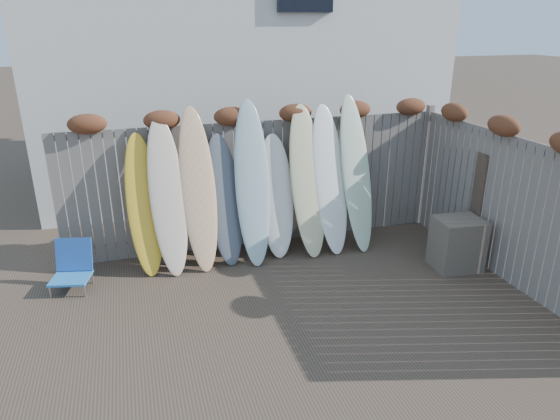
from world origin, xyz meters
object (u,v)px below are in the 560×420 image
object	(u,v)px
wooden_crate	(457,244)
surfboard_0	(144,205)
lattice_panel	(464,198)
beach_chair	(72,266)

from	to	relation	value
wooden_crate	surfboard_0	size ratio (longest dim) A/B	0.37
lattice_panel	beach_chair	bearing A→B (deg)	-170.16
surfboard_0	beach_chair	bearing A→B (deg)	-167.78
lattice_panel	surfboard_0	size ratio (longest dim) A/B	0.80
lattice_panel	surfboard_0	world-z (taller)	surfboard_0
beach_chair	surfboard_0	size ratio (longest dim) A/B	0.32
beach_chair	wooden_crate	distance (m)	5.43
beach_chair	surfboard_0	xyz separation A→B (m)	(1.02, 0.26, 0.68)
beach_chair	wooden_crate	size ratio (longest dim) A/B	0.85
beach_chair	lattice_panel	world-z (taller)	lattice_panel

